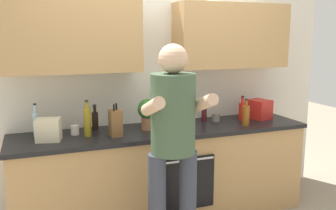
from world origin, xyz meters
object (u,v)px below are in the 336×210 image
bottle_syrup (246,115)px  grocery_bag_rice (48,130)px  bottle_juice (190,117)px  bottle_water (36,123)px  knife_block (116,123)px  person_standing (173,137)px  potted_herb (148,112)px  cup_stoneware (216,118)px  cup_coffee (75,130)px  bottle_hotsauce (242,111)px  bottle_oil (87,121)px  bottle_soy (95,120)px  grocery_bag_crisps (259,109)px  bottle_wine (204,112)px

bottle_syrup → grocery_bag_rice: (-1.86, 0.11, -0.01)m
bottle_juice → grocery_bag_rice: 1.26m
bottle_water → knife_block: bottle_water is taller
person_standing → potted_herb: (0.02, 0.71, 0.05)m
cup_stoneware → cup_coffee: same height
cup_coffee → bottle_hotsauce: bearing=-0.6°
bottle_syrup → cup_stoneware: 0.33m
bottle_oil → bottle_water: bearing=159.8°
bottle_juice → potted_herb: (-0.36, 0.17, 0.04)m
bottle_oil → cup_stoneware: 1.34m
bottle_juice → knife_block: (-0.69, 0.06, -0.01)m
bottle_juice → cup_coffee: size_ratio=3.59×
bottle_soy → cup_coffee: (-0.20, -0.09, -0.06)m
bottle_syrup → grocery_bag_rice: 1.86m
bottle_syrup → grocery_bag_crisps: bottle_syrup is taller
bottle_hotsauce → cup_stoneware: (-0.29, 0.03, -0.06)m
bottle_water → cup_coffee: size_ratio=3.48×
bottle_water → cup_stoneware: size_ratio=3.46×
bottle_syrup → bottle_wine: 0.44m
bottle_hotsauce → grocery_bag_crisps: size_ratio=1.18×
bottle_soy → bottle_wine: 1.13m
bottle_soy → cup_stoneware: (1.23, -0.08, -0.05)m
person_standing → cup_stoneware: size_ratio=20.19×
bottle_wine → cup_coffee: 1.33m
bottle_oil → bottle_hotsauce: size_ratio=1.25×
bottle_syrup → bottle_juice: 0.60m
bottle_syrup → cup_stoneware: size_ratio=3.14×
bottle_water → grocery_bag_rice: bearing=-63.2°
cup_stoneware → knife_block: 1.11m
bottle_wine → cup_coffee: size_ratio=2.73×
bottle_soy → cup_coffee: bearing=-154.8°
cup_stoneware → potted_herb: potted_herb is taller
bottle_soy → bottle_water: bottle_water is taller
bottle_oil → potted_herb: 0.57m
bottle_syrup → grocery_bag_rice: bottle_syrup is taller
bottle_oil → knife_block: (0.23, -0.08, -0.02)m
bottle_water → grocery_bag_crisps: (2.26, -0.08, -0.02)m
bottle_wine → cup_stoneware: 0.14m
bottle_hotsauce → grocery_bag_crisps: (0.21, 0.00, 0.00)m
bottle_oil → grocery_bag_rice: 0.33m
person_standing → bottle_water: person_standing is taller
bottle_wine → knife_block: (-0.99, -0.25, 0.02)m
bottle_wine → knife_block: 1.02m
grocery_bag_crisps → knife_block: bearing=-174.5°
bottle_oil → bottle_syrup: size_ratio=1.21×
bottle_hotsauce → cup_coffee: bearing=179.4°
person_standing → bottle_hotsauce: (1.07, 0.75, -0.02)m
bottle_juice → grocery_bag_rice: bearing=175.3°
person_standing → bottle_hotsauce: 1.31m
bottle_juice → bottle_soy: (-0.83, 0.32, -0.03)m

